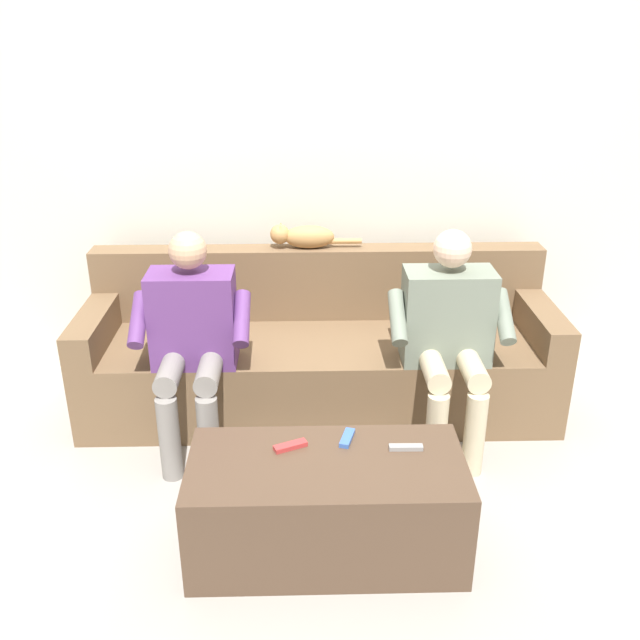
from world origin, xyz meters
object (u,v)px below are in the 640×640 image
Objects in this scene: person_right_seated at (192,333)px; remote_blue at (347,438)px; person_left_seated at (449,330)px; cat_on_backrest at (303,236)px; remote_red at (290,446)px; couch at (319,356)px; coffee_table at (326,506)px; remote_gray at (406,447)px.

remote_blue is at bearing 137.75° from person_right_seated.
person_left_seated reaches higher than remote_blue.
person_left_seated is 0.85m from remote_blue.
person_right_seated is 2.17× the size of cat_on_backrest.
person_right_seated is at bearing 49.83° from cat_on_backrest.
remote_blue is 0.23m from remote_red.
couch is 1.09m from remote_red.
remote_red is at bearing 42.49° from person_left_seated.
person_left_seated is 2.17× the size of cat_on_backrest.
remote_blue is at bearing 97.51° from cat_on_backrest.
couch is at bearing -31.56° from person_left_seated.
remote_gray is at bearing -166.45° from coffee_table.
person_left_seated is at bearing 137.77° from cat_on_backrest.
remote_gray is (-0.23, 0.07, -0.00)m from remote_blue.
person_right_seated is (0.61, 0.38, 0.32)m from couch.
remote_red is at bearing -34.68° from coffee_table.
person_left_seated reaches higher than couch.
remote_red is (0.75, 0.69, -0.18)m from person_left_seated.
remote_red is (0.14, -0.10, 0.22)m from coffee_table.
cat_on_backrest is at bearing -72.49° from couch.
couch reaches higher than remote_gray.
coffee_table is at bearing 52.10° from person_left_seated.
remote_blue is at bearing 50.59° from person_left_seated.
coffee_table is at bearing 93.22° from cat_on_backrest.
cat_on_backrest reaches higher than couch.
remote_gray is 0.99× the size of remote_red.
couch is 0.79m from person_left_seated.
couch is 0.66m from cat_on_backrest.
remote_red reaches higher than remote_gray.
person_right_seated is at bearing -79.48° from remote_red.
cat_on_backrest is 3.71× the size of remote_red.
remote_blue is at bearing 168.54° from remote_red.
couch is 1.17m from coffee_table.
cat_on_backrest reaches higher than remote_red.
remote_red is (0.23, 0.05, 0.00)m from remote_blue.
person_left_seated reaches higher than cat_on_backrest.
remote_gray is at bearing 106.14° from couch.
couch is 2.29× the size of person_right_seated.
person_right_seated reaches higher than cat_on_backrest.
coffee_table is at bearing 90.00° from couch.
coffee_table is 1.57m from cat_on_backrest.
coffee_table is 8.61× the size of remote_blue.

